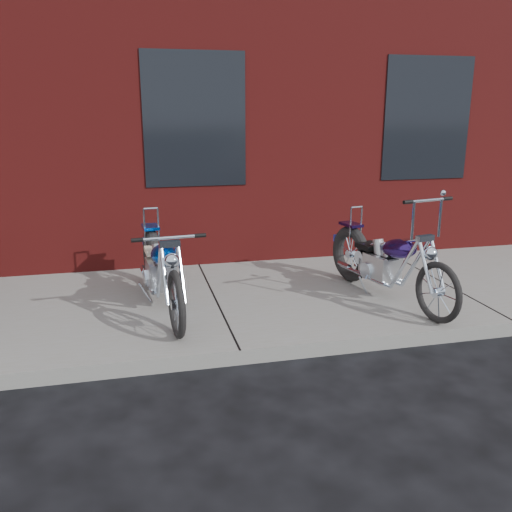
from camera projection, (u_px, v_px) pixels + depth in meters
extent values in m
plane|color=black|center=(240.00, 365.00, 5.12)|extent=(120.00, 120.00, 0.00)
cube|color=slate|center=(215.00, 304.00, 6.51)|extent=(22.00, 3.00, 0.15)
cube|color=maroon|center=(164.00, 29.00, 11.59)|extent=(22.00, 10.00, 8.00)
torus|color=black|center=(357.00, 256.00, 6.94)|extent=(0.29, 0.75, 0.73)
torus|color=black|center=(448.00, 297.00, 5.55)|extent=(0.20, 0.66, 0.66)
cube|color=#B5B5B5|center=(390.00, 270.00, 6.37)|extent=(0.36, 0.46, 0.31)
ellipsoid|color=#2C175A|center=(408.00, 252.00, 6.04)|extent=(0.37, 0.60, 0.31)
cube|color=black|center=(377.00, 249.00, 6.55)|extent=(0.30, 0.33, 0.06)
cylinder|color=silver|center=(442.00, 269.00, 5.59)|extent=(0.10, 0.30, 0.55)
cylinder|color=silver|center=(439.00, 202.00, 5.52)|extent=(0.55, 0.14, 0.03)
cylinder|color=silver|center=(363.00, 228.00, 6.76)|extent=(0.03, 0.03, 0.49)
cylinder|color=silver|center=(385.00, 275.00, 6.65)|extent=(0.23, 0.91, 0.05)
torus|color=black|center=(154.00, 261.00, 6.66)|extent=(0.22, 0.77, 0.76)
torus|color=black|center=(179.00, 310.00, 5.16)|extent=(0.14, 0.69, 0.68)
cube|color=#B5B5B5|center=(163.00, 278.00, 6.05)|extent=(0.33, 0.45, 0.32)
ellipsoid|color=blue|center=(166.00, 258.00, 5.70)|extent=(0.33, 0.60, 0.32)
cube|color=beige|center=(158.00, 254.00, 6.24)|extent=(0.28, 0.32, 0.06)
cylinder|color=silver|center=(176.00, 278.00, 5.21)|extent=(0.07, 0.31, 0.57)
cylinder|color=silver|center=(172.00, 241.00, 5.24)|extent=(0.58, 0.09, 0.03)
cylinder|color=silver|center=(153.00, 231.00, 6.48)|extent=(0.03, 0.03, 0.50)
cylinder|color=silver|center=(171.00, 282.00, 6.34)|extent=(0.14, 0.95, 0.05)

